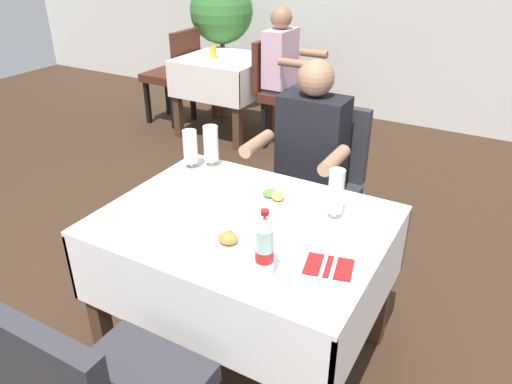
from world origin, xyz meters
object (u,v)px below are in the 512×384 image
object	(u,v)px
seated_diner_far	(307,163)
napkin_cutlery_set	(329,266)
background_table_tumbler	(213,52)
beer_glass_middle	(336,193)
potted_plant_corner	(222,20)
chair_far_diner_seat	(320,182)
background_patron	(286,71)
beer_glass_left	(190,149)
background_dining_table	(225,78)
main_dining_table	(245,252)
cola_bottle_primary	(264,248)
plate_near_camera	(228,238)
background_chair_right	(280,87)
background_chair_left	(175,71)
beer_glass_right	(211,146)
plate_far_diner	(268,196)

from	to	relation	value
seated_diner_far	napkin_cutlery_set	distance (m)	1.00
background_table_tumbler	beer_glass_middle	bearing A→B (deg)	-46.55
seated_diner_far	potted_plant_corner	xyz separation A→B (m)	(-1.99, 2.24, 0.29)
chair_far_diner_seat	background_patron	bearing A→B (deg)	122.36
background_table_tumbler	potted_plant_corner	distance (m)	0.68
beer_glass_left	background_dining_table	distance (m)	2.49
main_dining_table	cola_bottle_primary	size ratio (longest dim) A/B	4.44
seated_diner_far	background_patron	world-z (taller)	same
chair_far_diner_seat	background_patron	distance (m)	1.92
plate_near_camera	background_dining_table	world-z (taller)	plate_near_camera
background_patron	beer_glass_middle	bearing A→B (deg)	-59.31
napkin_cutlery_set	background_patron	distance (m)	2.99
beer_glass_middle	background_dining_table	size ratio (longest dim) A/B	0.28
napkin_cutlery_set	background_patron	bearing A→B (deg)	119.30
main_dining_table	background_chair_right	distance (m)	2.69
cola_bottle_primary	background_dining_table	distance (m)	3.39
plate_near_camera	background_chair_left	world-z (taller)	background_chair_left
background_table_tumbler	potted_plant_corner	size ratio (longest dim) A/B	0.08
beer_glass_right	background_table_tumbler	distance (m)	2.42
beer_glass_middle	potted_plant_corner	world-z (taller)	potted_plant_corner
main_dining_table	plate_near_camera	xyz separation A→B (m)	(0.03, -0.18, 0.18)
plate_far_diner	background_table_tumbler	xyz separation A→B (m)	(-1.76, 2.18, 0.04)
plate_far_diner	background_dining_table	size ratio (longest dim) A/B	0.32
beer_glass_left	background_chair_right	world-z (taller)	background_chair_right
chair_far_diner_seat	beer_glass_left	size ratio (longest dim) A/B	4.81
beer_glass_middle	potted_plant_corner	bearing A→B (deg)	130.26
beer_glass_left	background_chair_right	xyz separation A→B (m)	(-0.59, 2.16, -0.31)
background_table_tumbler	potted_plant_corner	bearing A→B (deg)	115.23
background_dining_table	chair_far_diner_seat	bearing A→B (deg)	-43.86
beer_glass_right	beer_glass_middle	bearing A→B (deg)	-13.98
potted_plant_corner	seated_diner_far	bearing A→B (deg)	-48.30
beer_glass_right	potted_plant_corner	xyz separation A→B (m)	(-1.62, 2.60, 0.14)
background_patron	background_dining_table	bearing A→B (deg)	180.00
beer_glass_left	cola_bottle_primary	distance (m)	0.95
cola_bottle_primary	background_chair_left	bearing A→B (deg)	132.74
plate_near_camera	napkin_cutlery_set	distance (m)	0.40
chair_far_diner_seat	seated_diner_far	xyz separation A→B (m)	(-0.04, -0.11, 0.16)
napkin_cutlery_set	background_table_tumbler	bearing A→B (deg)	130.95
napkin_cutlery_set	background_dining_table	world-z (taller)	napkin_cutlery_set
main_dining_table	background_dining_table	distance (m)	2.98
beer_glass_middle	potted_plant_corner	size ratio (longest dim) A/B	0.16
background_dining_table	background_patron	bearing A→B (deg)	0.00
seated_diner_far	beer_glass_left	bearing A→B (deg)	-135.62
main_dining_table	seated_diner_far	xyz separation A→B (m)	(-0.04, 0.74, 0.12)
background_chair_left	background_chair_right	bearing A→B (deg)	0.00
cola_bottle_primary	background_dining_table	bearing A→B (deg)	125.11
main_dining_table	beer_glass_middle	world-z (taller)	beer_glass_middle
plate_far_diner	plate_near_camera	bearing A→B (deg)	-85.48
chair_far_diner_seat	seated_diner_far	distance (m)	0.20
napkin_cutlery_set	background_table_tumbler	xyz separation A→B (m)	(-2.19, 2.53, 0.05)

